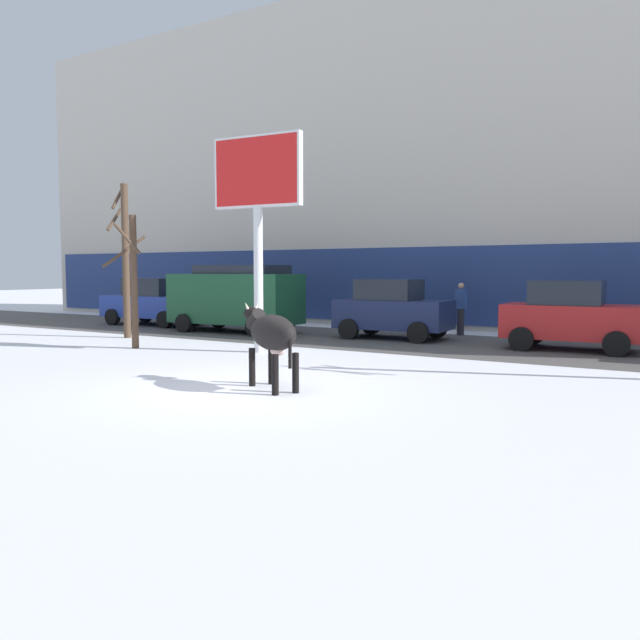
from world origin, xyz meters
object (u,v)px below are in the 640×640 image
at_px(car_red_hatchback, 571,316).
at_px(bare_tree_far_back, 125,258).
at_px(bare_tree_left_lot, 133,278).
at_px(pedestrian_near_billboard, 461,309).
at_px(billboard, 257,185).
at_px(cow_black, 271,334).
at_px(car_darkgreen_van, 236,296).
at_px(car_navy_hatchback, 392,309).
at_px(car_blue_sedan, 154,302).

height_order(car_red_hatchback, bare_tree_far_back, bare_tree_far_back).
relative_size(car_red_hatchback, bare_tree_far_back, 0.73).
bearing_deg(bare_tree_left_lot, car_red_hatchback, 28.64).
height_order(bare_tree_left_lot, bare_tree_far_back, bare_tree_far_back).
bearing_deg(pedestrian_near_billboard, billboard, -114.79).
bearing_deg(cow_black, car_darkgreen_van, 131.73).
bearing_deg(pedestrian_near_billboard, bare_tree_far_back, -145.43).
bearing_deg(billboard, car_red_hatchback, 33.66).
distance_m(car_navy_hatchback, car_red_hatchback, 5.27).
bearing_deg(car_red_hatchback, pedestrian_near_billboard, 148.64).
xyz_separation_m(car_blue_sedan, pedestrian_near_billboard, (11.65, 2.28, -0.03)).
xyz_separation_m(cow_black, billboard, (-3.19, 3.95, 3.32)).
bearing_deg(car_darkgreen_van, car_blue_sedan, 172.18).
relative_size(billboard, bare_tree_left_lot, 1.53).
xyz_separation_m(billboard, bare_tree_left_lot, (-3.44, -1.05, -2.38)).
bearing_deg(billboard, cow_black, -51.14).
xyz_separation_m(billboard, bare_tree_far_back, (-5.73, 0.75, -1.77)).
xyz_separation_m(cow_black, pedestrian_near_billboard, (-0.00, 10.85, -0.11)).
relative_size(car_darkgreen_van, car_red_hatchback, 1.31).
distance_m(cow_black, car_navy_hatchback, 8.89).
bearing_deg(billboard, car_darkgreen_van, 134.35).
height_order(car_navy_hatchback, bare_tree_far_back, bare_tree_far_back).
relative_size(billboard, car_blue_sedan, 1.31).
distance_m(cow_black, bare_tree_left_lot, 7.30).
relative_size(cow_black, car_blue_sedan, 0.44).
relative_size(car_navy_hatchback, pedestrian_near_billboard, 2.05).
bearing_deg(car_red_hatchback, cow_black, -113.58).
relative_size(car_navy_hatchback, car_red_hatchback, 1.00).
bearing_deg(car_blue_sedan, billboard, -28.59).
relative_size(car_navy_hatchback, bare_tree_far_back, 0.73).
distance_m(billboard, bare_tree_far_back, 6.05).
bearing_deg(car_blue_sedan, cow_black, -36.33).
distance_m(car_darkgreen_van, car_red_hatchback, 10.84).
distance_m(cow_black, pedestrian_near_billboard, 10.85).
distance_m(car_red_hatchback, pedestrian_near_billboard, 4.38).
xyz_separation_m(car_navy_hatchback, car_red_hatchback, (5.27, -0.19, 0.00)).
height_order(car_navy_hatchback, bare_tree_left_lot, bare_tree_left_lot).
bearing_deg(car_blue_sedan, car_darkgreen_van, -7.82).
xyz_separation_m(car_blue_sedan, car_red_hatchback, (15.39, 0.00, 0.02)).
bearing_deg(bare_tree_left_lot, car_navy_hatchback, 48.95).
bearing_deg(car_blue_sedan, bare_tree_left_lot, -48.43).
bearing_deg(car_red_hatchback, billboard, -146.34).
height_order(cow_black, car_blue_sedan, car_blue_sedan).
height_order(car_darkgreen_van, car_red_hatchback, car_darkgreen_van).
relative_size(car_blue_sedan, bare_tree_left_lot, 1.17).
xyz_separation_m(cow_black, car_navy_hatchback, (-1.53, 8.76, -0.07)).
bearing_deg(car_darkgreen_van, cow_black, -48.27).
height_order(cow_black, car_red_hatchback, car_red_hatchback).
height_order(billboard, car_navy_hatchback, billboard).
relative_size(car_darkgreen_van, bare_tree_far_back, 0.96).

